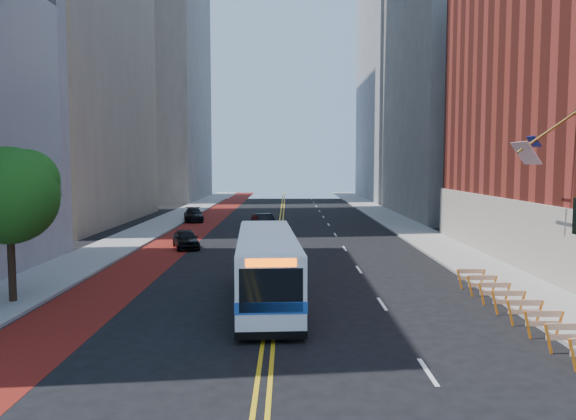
% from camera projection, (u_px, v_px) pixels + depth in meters
% --- Properties ---
extents(ground, '(160.00, 160.00, 0.00)m').
position_uv_depth(ground, '(267.00, 350.00, 18.48)').
color(ground, black).
rests_on(ground, ground).
extents(sidewalk_left, '(4.00, 140.00, 0.15)m').
position_uv_depth(sidewalk_left, '(141.00, 234.00, 48.36)').
color(sidewalk_left, gray).
rests_on(sidewalk_left, ground).
extents(sidewalk_right, '(4.00, 140.00, 0.15)m').
position_uv_depth(sidewalk_right, '(419.00, 234.00, 48.38)').
color(sidewalk_right, gray).
rests_on(sidewalk_right, ground).
extents(bus_lane_paint, '(3.60, 140.00, 0.01)m').
position_uv_depth(bus_lane_paint, '(186.00, 235.00, 48.37)').
color(bus_lane_paint, maroon).
rests_on(bus_lane_paint, ground).
extents(center_line_inner, '(0.14, 140.00, 0.01)m').
position_uv_depth(center_line_inner, '(278.00, 235.00, 48.38)').
color(center_line_inner, gold).
rests_on(center_line_inner, ground).
extents(center_line_outer, '(0.14, 140.00, 0.01)m').
position_uv_depth(center_line_outer, '(282.00, 235.00, 48.38)').
color(center_line_outer, gold).
rests_on(center_line_outer, ground).
extents(lane_dashes, '(0.14, 98.20, 0.01)m').
position_uv_depth(lane_dashes, '(329.00, 224.00, 56.36)').
color(lane_dashes, silver).
rests_on(lane_dashes, ground).
extents(midrise_right_near, '(18.00, 26.00, 40.00)m').
position_uv_depth(midrise_right_near, '(481.00, 43.00, 64.69)').
color(midrise_right_near, slate).
rests_on(midrise_right_near, ground).
extents(midrise_right_far, '(20.00, 28.00, 55.00)m').
position_uv_depth(midrise_right_far, '(427.00, 36.00, 93.96)').
color(midrise_right_far, gray).
rests_on(midrise_right_far, ground).
extents(midrise_left_far, '(20.00, 26.00, 65.00)m').
position_uv_depth(midrise_left_far, '(140.00, 5.00, 93.51)').
color(midrise_left_far, slate).
rests_on(midrise_left_far, ground).
extents(construction_barriers, '(1.42, 10.91, 1.00)m').
position_uv_depth(construction_barriers, '(516.00, 303.00, 21.85)').
color(construction_barriers, orange).
rests_on(construction_barriers, ground).
extents(street_tree, '(4.20, 4.20, 6.70)m').
position_uv_depth(street_tree, '(11.00, 192.00, 24.09)').
color(street_tree, black).
rests_on(street_tree, sidewalk_left).
extents(transit_bus, '(3.17, 11.43, 3.11)m').
position_uv_depth(transit_bus, '(267.00, 267.00, 24.51)').
color(transit_bus, white).
rests_on(transit_bus, ground).
extents(car_a, '(2.78, 4.34, 1.38)m').
position_uv_depth(car_a, '(186.00, 239.00, 40.58)').
color(car_a, black).
rests_on(car_a, ground).
extents(car_b, '(2.76, 4.63, 1.44)m').
position_uv_depth(car_b, '(264.00, 222.00, 52.12)').
color(car_b, black).
rests_on(car_b, ground).
extents(car_c, '(2.89, 5.11, 1.40)m').
position_uv_depth(car_c, '(194.00, 215.00, 59.43)').
color(car_c, black).
rests_on(car_c, ground).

